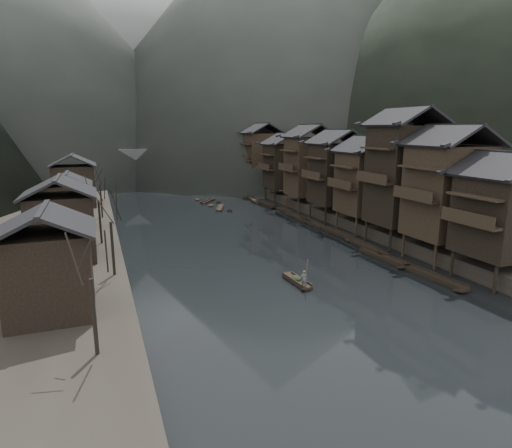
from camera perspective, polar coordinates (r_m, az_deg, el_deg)
name	(u,v)px	position (r m, az deg, el deg)	size (l,w,h in m)	color
water	(292,275)	(41.69, 4.76, -6.79)	(300.00, 300.00, 0.00)	black
right_bank	(362,191)	(92.54, 13.92, 4.26)	(40.00, 200.00, 1.80)	#2D2823
stilt_houses	(342,162)	(64.98, 11.45, 8.05)	(9.00, 67.60, 16.52)	black
left_houses	(67,198)	(56.30, -23.94, 3.21)	(8.10, 53.20, 8.73)	black
bare_trees	(98,203)	(46.51, -20.33, 2.64)	(3.55, 44.86, 7.10)	black
moored_sampans	(314,225)	(62.34, 7.79, -0.09)	(2.89, 55.46, 0.47)	black
midriver_boats	(203,200)	(83.97, -7.14, 3.22)	(6.48, 27.77, 0.45)	black
stone_bridge	(168,164)	(109.15, -11.63, 7.83)	(40.00, 6.00, 9.00)	#4C4C4F
hills	(140,30)	(210.22, -15.16, 23.67)	(320.00, 380.00, 122.44)	black
hero_sampan	(297,281)	(39.57, 5.47, -7.57)	(1.16, 4.53, 0.43)	black
cargo_heap	(296,275)	(39.57, 5.37, -6.77)	(0.99, 1.30, 0.59)	black
boatman	(304,276)	(37.88, 6.43, -6.94)	(0.56, 0.37, 1.54)	slate
bamboo_pole	(307,248)	(37.20, 6.80, -3.23)	(0.06, 0.06, 4.28)	#8C7A51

